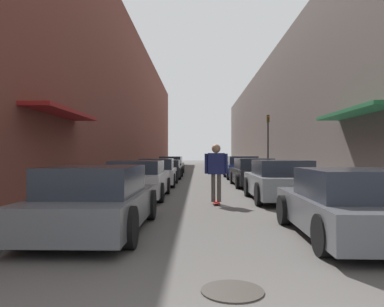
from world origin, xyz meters
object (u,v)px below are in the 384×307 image
Objects in this scene: parked_car_left_4 at (171,165)px; parked_car_right_1 at (280,181)px; parked_car_left_2 at (157,173)px; parked_car_right_2 at (253,173)px; parked_car_right_3 at (242,168)px; parked_car_left_1 at (138,180)px; manhole_cover at (232,291)px; parked_car_left_0 at (97,200)px; traffic_light at (268,139)px; parked_car_left_3 at (167,169)px; skateboarder at (216,167)px; parked_car_right_0 at (350,205)px; parked_car_right_4 at (234,166)px.

parked_car_left_4 reaches higher than parked_car_right_1.
parked_car_right_2 reaches higher than parked_car_left_2.
parked_car_right_2 is 5.73m from parked_car_right_3.
parked_car_right_2 is at bearing 45.71° from parked_car_left_1.
parked_car_left_1 is 9.16m from manhole_cover.
parked_car_left_0 is 1.05× the size of parked_car_left_1.
manhole_cover is (-2.24, -13.60, -0.63)m from parked_car_right_2.
traffic_light reaches higher than parked_car_right_3.
manhole_cover is at bearing -83.24° from parked_car_left_3.
parked_car_right_1 is 11.26m from parked_car_right_3.
parked_car_left_4 reaches higher than parked_car_left_0.
parked_car_right_3 reaches higher than parked_car_left_1.
skateboarder reaches higher than parked_car_left_3.
parked_car_left_0 is 0.97× the size of parked_car_right_2.
parked_car_left_0 is 1.13× the size of traffic_light.
parked_car_left_1 is 2.27× the size of skateboarder.
parked_car_left_1 is 7.82m from parked_car_right_0.
parked_car_right_4 is at bearing -2.37° from parked_car_left_4.
parked_car_left_3 is at bearing 101.46° from skateboarder.
parked_car_left_1 is 3.11m from skateboarder.
parked_car_right_2 is at bearing 90.68° from parked_car_right_1.
traffic_light reaches higher than parked_car_right_4.
parked_car_right_2 is (4.57, -0.34, 0.01)m from parked_car_left_2.
skateboarder is (2.49, -12.29, 0.55)m from parked_car_left_3.
parked_car_left_2 is 0.98× the size of parked_car_right_0.
traffic_light reaches higher than parked_car_left_3.
parked_car_right_2 is 2.44× the size of skateboarder.
skateboarder is 0.48× the size of traffic_light.
parked_car_left_4 is at bearing 138.22° from traffic_light.
parked_car_right_3 is at bearing 79.67° from skateboarder.
parked_car_left_4 is 1.01× the size of parked_car_right_3.
parked_car_right_4 is at bearing 47.23° from parked_car_left_3.
parked_car_left_4 is at bearing 112.58° from parked_car_right_2.
parked_car_right_1 is 16.57m from parked_car_right_4.
parked_car_right_2 is 0.94× the size of parked_car_right_4.
parked_car_left_2 is 5.79× the size of manhole_cover.
parked_car_left_0 reaches higher than parked_car_left_3.
parked_car_left_0 is at bearing -89.00° from parked_car_left_1.
traffic_light reaches higher than skateboarder.
parked_car_right_4 is (0.07, 22.00, 0.03)m from parked_car_right_0.
parked_car_right_0 is 0.92× the size of parked_car_right_2.
parked_car_left_1 is 1.03× the size of parked_car_right_1.
parked_car_right_3 is 19.49m from manhole_cover.
parked_car_right_0 is 2.26× the size of skateboarder.
parked_car_left_2 is 1.06× the size of traffic_light.
parked_car_left_2 is 14.14m from manhole_cover.
traffic_light reaches higher than parked_car_right_1.
parked_car_left_1 is (-0.10, 5.68, 0.01)m from parked_car_left_0.
parked_car_right_0 is 1.02× the size of parked_car_right_1.
parked_car_left_2 is at bearing -131.22° from parked_car_right_3.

